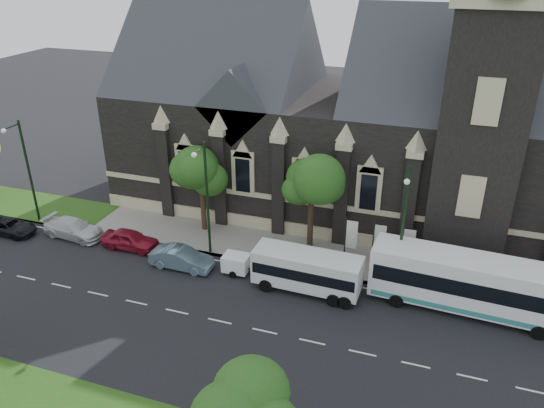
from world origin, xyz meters
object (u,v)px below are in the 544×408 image
at_px(tree_park_east, 261,400).
at_px(tree_walk_right, 315,179).
at_px(street_lamp_mid, 206,194).
at_px(street_lamp_far, 26,167).
at_px(banner_flag_left, 349,237).
at_px(box_trailer, 236,263).
at_px(car_far_black, 10,227).
at_px(shuttle_bus, 307,270).
at_px(tree_walk_left, 204,165).
at_px(banner_flag_center, 377,242).
at_px(street_lamp_near, 403,223).
at_px(tour_coach, 476,284).
at_px(banner_flag_right, 406,246).
at_px(car_far_red, 130,239).
at_px(car_far_white, 74,228).
at_px(sedan, 182,258).

xyz_separation_m(tree_park_east, tree_walk_right, (-2.96, 20.04, 1.20)).
height_order(street_lamp_mid, street_lamp_far, same).
relative_size(banner_flag_left, box_trailer, 1.50).
relative_size(box_trailer, car_far_black, 0.61).
bearing_deg(street_lamp_far, tree_park_east, -32.10).
bearing_deg(shuttle_bus, tree_walk_left, 152.28).
height_order(tree_walk_right, banner_flag_center, tree_walk_right).
bearing_deg(banner_flag_left, street_lamp_near, -27.18).
relative_size(tree_park_east, box_trailer, 2.36).
xyz_separation_m(tour_coach, box_trailer, (-16.00, -0.72, -1.25)).
bearing_deg(tree_park_east, banner_flag_right, 77.35).
xyz_separation_m(tour_coach, car_far_red, (-25.11, -0.17, -1.30)).
bearing_deg(tree_walk_left, car_far_white, -154.78).
bearing_deg(sedan, shuttle_bus, -88.47).
bearing_deg(car_far_black, tree_walk_right, -75.69).
height_order(banner_flag_left, car_far_black, banner_flag_left).
relative_size(tree_walk_left, banner_flag_center, 1.91).
bearing_deg(street_lamp_near, sedan, -171.44).
bearing_deg(street_lamp_mid, tree_park_east, -58.21).
relative_size(tree_walk_right, tour_coach, 0.59).
relative_size(tree_walk_left, box_trailer, 2.87).
bearing_deg(car_far_red, banner_flag_right, -83.16).
distance_m(tree_park_east, banner_flag_right, 18.91).
xyz_separation_m(tree_walk_right, street_lamp_far, (-23.21, -3.62, -0.71)).
bearing_deg(shuttle_bus, car_far_red, 177.80).
xyz_separation_m(tree_walk_left, street_lamp_near, (15.80, -3.61, -0.62)).
bearing_deg(box_trailer, tree_walk_left, 131.80).
bearing_deg(banner_flag_left, banner_flag_right, 0.00).
bearing_deg(tour_coach, car_far_white, -176.74).
distance_m(banner_flag_left, banner_flag_center, 2.00).
bearing_deg(banner_flag_left, car_far_white, -172.49).
height_order(street_lamp_mid, car_far_black, street_lamp_mid).
relative_size(tree_park_east, street_lamp_near, 0.70).
bearing_deg(tour_coach, street_lamp_far, -178.35).
height_order(street_lamp_mid, shuttle_bus, street_lamp_mid).
distance_m(tree_walk_right, car_far_red, 15.09).
bearing_deg(car_far_red, banner_flag_left, -81.19).
relative_size(banner_flag_center, shuttle_bus, 0.54).
relative_size(tour_coach, car_far_black, 3.00).
distance_m(tour_coach, shuttle_bus, 10.71).
distance_m(banner_flag_right, car_far_red, 20.77).
relative_size(banner_flag_left, banner_flag_right, 1.00).
bearing_deg(tree_walk_right, tree_walk_left, -179.94).
bearing_deg(street_lamp_far, tree_walk_right, 8.86).
xyz_separation_m(street_lamp_near, box_trailer, (-11.09, -1.63, -4.31)).
xyz_separation_m(banner_flag_left, box_trailer, (-7.38, -3.54, -1.58)).
xyz_separation_m(box_trailer, car_far_white, (-14.43, 0.66, -0.06)).
height_order(tree_park_east, street_lamp_mid, street_lamp_mid).
xyz_separation_m(street_lamp_near, banner_flag_left, (-3.71, 1.91, -2.73)).
relative_size(shuttle_bus, car_far_black, 1.68).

